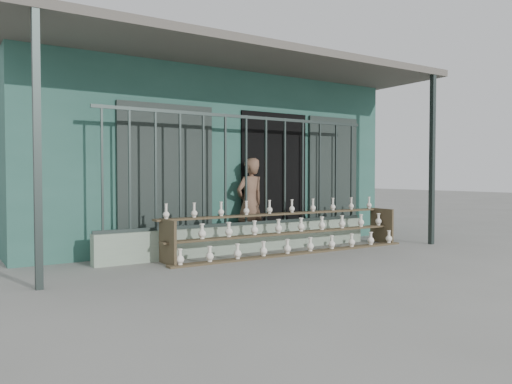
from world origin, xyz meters
TOP-DOWN VIEW (x-y plane):
  - ground at (0.00, 0.00)m, footprint 60.00×60.00m
  - workshop_building at (0.00, 4.23)m, footprint 7.40×6.60m
  - parapet_wall at (0.00, 1.30)m, footprint 5.00×0.20m
  - security_fence at (-0.00, 1.30)m, footprint 5.00×0.04m
  - shelf_rack at (0.60, 0.89)m, footprint 4.50×0.68m
  - elderly_woman at (0.24, 1.56)m, footprint 0.63×0.47m

SIDE VIEW (x-z plane):
  - ground at x=0.00m, z-range 0.00..0.00m
  - parapet_wall at x=0.00m, z-range 0.00..0.45m
  - shelf_rack at x=0.60m, z-range -0.07..0.78m
  - elderly_woman at x=0.24m, z-range 0.00..1.56m
  - security_fence at x=0.00m, z-range 0.45..2.25m
  - workshop_building at x=0.00m, z-range 0.02..3.23m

